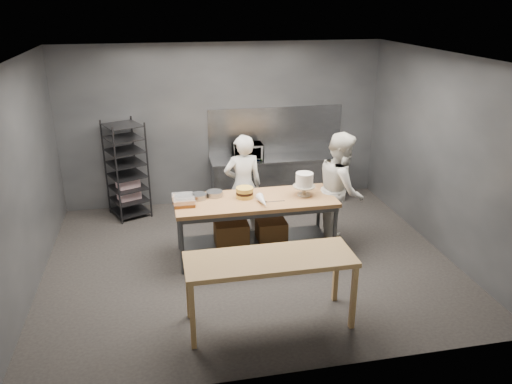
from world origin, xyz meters
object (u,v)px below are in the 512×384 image
chef_right (341,190)px  microwave (248,152)px  chef_behind (243,186)px  work_table (253,220)px  layer_cake (245,193)px  speed_rack (127,171)px  frosted_cake_stand (304,181)px  near_counter (270,264)px

chef_right → microwave: (-1.13, 1.88, 0.13)m
chef_behind → microwave: size_ratio=3.17×
work_table → chef_behind: bearing=91.0°
layer_cake → speed_rack: bearing=134.5°
speed_rack → microwave: bearing=2.1°
speed_rack → frosted_cake_stand: size_ratio=4.89×
chef_behind → frosted_cake_stand: chef_behind is taller
frosted_cake_stand → layer_cake: (-0.90, 0.09, -0.15)m
chef_right → frosted_cake_stand: 0.69m
speed_rack → chef_right: (3.34, -1.80, 0.06)m
work_table → near_counter: (-0.14, -1.77, 0.24)m
microwave → chef_right: bearing=-59.0°
work_table → chef_right: 1.48m
frosted_cake_stand → speed_rack: bearing=144.5°
microwave → speed_rack: bearing=-177.9°
speed_rack → microwave: speed_rack is taller
chef_right → microwave: chef_right is taller
near_counter → chef_behind: chef_behind is taller
near_counter → frosted_cake_stand: size_ratio=5.59×
chef_right → layer_cake: size_ratio=7.06×
speed_rack → chef_behind: size_ratio=1.02×
work_table → chef_right: chef_right is taller
speed_rack → microwave: size_ratio=3.23×
chef_behind → chef_right: (1.45, -0.63, 0.06)m
work_table → chef_right: (1.43, 0.11, 0.35)m
work_table → layer_cake: 0.45m
frosted_cake_stand → near_counter: bearing=-118.0°
frosted_cake_stand → work_table: bearing=178.8°
chef_behind → microwave: chef_behind is taller
near_counter → speed_rack: bearing=115.6°
chef_behind → speed_rack: bearing=-34.3°
frosted_cake_stand → chef_right: bearing=11.1°
chef_behind → microwave: 1.31m
work_table → speed_rack: 2.72m
work_table → microwave: 2.07m
near_counter → frosted_cake_stand: frosted_cake_stand is taller
work_table → frosted_cake_stand: 0.98m
work_table → chef_behind: size_ratio=1.40×
work_table → chef_right: size_ratio=1.31×
work_table → chef_right: bearing=4.4°
work_table → microwave: bearing=81.3°
microwave → layer_cake: size_ratio=2.08×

